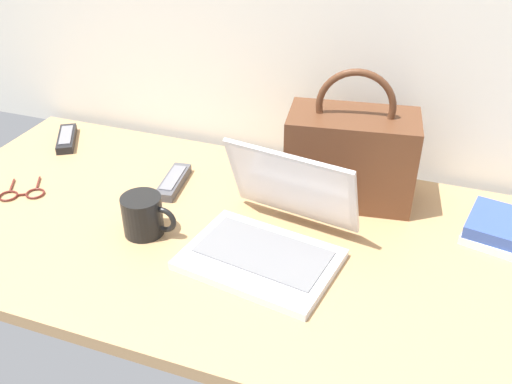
% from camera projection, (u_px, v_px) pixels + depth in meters
% --- Properties ---
extents(desk, '(1.60, 0.76, 0.03)m').
position_uv_depth(desk, '(240.00, 239.00, 1.26)').
color(desk, tan).
rests_on(desk, ground).
extents(laptop, '(0.35, 0.34, 0.21)m').
position_uv_depth(laptop, '(271.00, 233.00, 1.18)').
color(laptop, silver).
rests_on(laptop, desk).
extents(coffee_mug, '(0.13, 0.09, 0.09)m').
position_uv_depth(coffee_mug, '(144.00, 215.00, 1.24)').
color(coffee_mug, black).
rests_on(coffee_mug, desk).
extents(remote_control_near, '(0.07, 0.16, 0.02)m').
position_uv_depth(remote_control_near, '(173.00, 182.00, 1.43)').
color(remote_control_near, '#4C4C51').
rests_on(remote_control_near, desk).
extents(remote_control_far, '(0.12, 0.16, 0.02)m').
position_uv_depth(remote_control_far, '(67.00, 138.00, 1.63)').
color(remote_control_far, black).
rests_on(remote_control_far, desk).
extents(eyeglasses, '(0.13, 0.14, 0.01)m').
position_uv_depth(eyeglasses, '(22.00, 194.00, 1.39)').
color(eyeglasses, '#591E19').
rests_on(eyeglasses, desk).
extents(handbag, '(0.32, 0.20, 0.33)m').
position_uv_depth(handbag, '(351.00, 155.00, 1.33)').
color(handbag, '#59331E').
rests_on(handbag, desk).
extents(book_stack, '(0.20, 0.19, 0.05)m').
position_uv_depth(book_stack, '(508.00, 231.00, 1.23)').
color(book_stack, silver).
rests_on(book_stack, desk).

